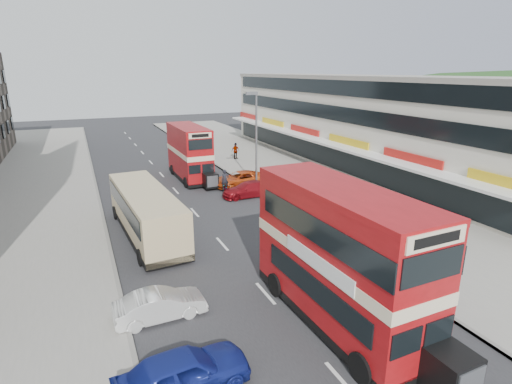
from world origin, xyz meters
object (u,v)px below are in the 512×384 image
car_right_c (193,153)px  cyclist (225,186)px  coach (146,211)px  car_right_b (240,179)px  car_right_a (248,189)px  car_left_front (160,305)px  car_left_near (183,372)px  pedestrian_near (306,188)px  pedestrian_far (235,151)px  bus_main (340,257)px  bus_second (190,153)px  street_lamp (255,133)px

car_right_c → cyclist: size_ratio=2.14×
coach → car_right_b: coach is taller
car_right_a → car_right_b: (0.53, 3.05, 0.04)m
car_left_front → car_right_b: size_ratio=0.78×
car_right_a → cyclist: bearing=-136.9°
car_right_a → car_left_near: bearing=-27.6°
car_left_front → pedestrian_near: (13.46, 11.16, 0.44)m
car_right_a → pedestrian_far: 14.00m
car_right_a → car_right_c: car_right_c is taller
bus_main → car_left_front: 7.53m
bus_second → car_right_a: 8.05m
car_left_near → car_left_front: (0.11, 4.31, -0.13)m
car_left_front → cyclist: 17.60m
car_left_near → car_right_b: 23.71m
street_lamp → coach: bearing=-146.1°
street_lamp → car_right_b: street_lamp is taller
pedestrian_far → cyclist: bearing=-131.1°
street_lamp → car_left_front: size_ratio=2.20×
car_right_b → cyclist: bearing=-57.1°
car_right_b → bus_second: bearing=-146.9°
car_left_near → car_right_c: car_left_near is taller
car_left_near → pedestrian_far: pedestrian_far is taller
car_right_c → bus_second: bearing=-20.8°
car_left_near → car_right_a: car_left_near is taller
car_right_c → car_right_b: bearing=-0.3°
car_left_front → car_right_a: car_right_a is taller
street_lamp → car_right_c: street_lamp is taller
car_left_near → cyclist: bearing=-29.7°
pedestrian_far → cyclist: cyclist is taller
bus_second → pedestrian_far: bearing=-138.7°
car_right_b → pedestrian_near: (3.20, -5.84, 0.39)m
pedestrian_near → car_left_near: bearing=52.3°
street_lamp → pedestrian_far: (2.51, 11.36, -3.73)m
car_left_front → street_lamp: bearing=-37.0°
bus_main → coach: bearing=-67.1°
bus_main → car_right_b: size_ratio=2.09×
car_right_b → car_right_c: size_ratio=1.10×
bus_main → pedestrian_far: 31.32m
bus_main → car_right_a: bearing=-102.4°
car_right_b → bus_main: bearing=-15.4°
bus_second → car_left_front: bus_second is taller
bus_second → car_right_b: size_ratio=1.83×
car_right_b → cyclist: (-1.94, -1.50, 0.03)m
bus_second → car_left_near: 26.60m
pedestrian_near → pedestrian_far: pedestrian_far is taller
bus_main → car_left_near: size_ratio=2.29×
car_left_front → pedestrian_far: pedestrian_far is taller
coach → car_right_a: 10.08m
car_right_c → pedestrian_near: pedestrian_near is taller
bus_main → car_left_front: bearing=-26.8°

